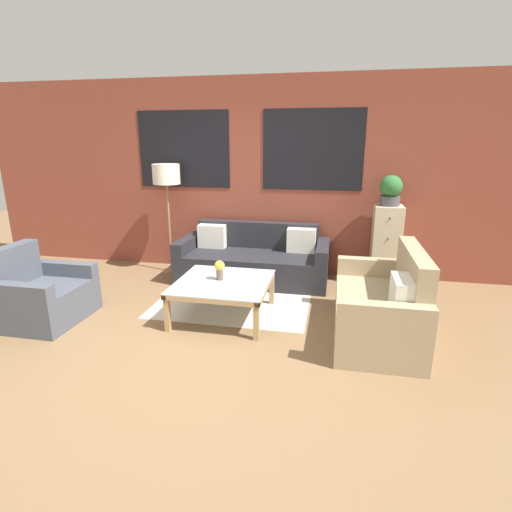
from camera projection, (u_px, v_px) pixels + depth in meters
ground_plane at (194, 342)px, 3.97m from camera, size 16.00×16.00×0.00m
wall_back_brick at (247, 177)px, 5.88m from camera, size 8.40×0.09×2.80m
rug at (236, 297)px, 5.10m from camera, size 1.86×1.66×0.00m
couch_dark at (254, 261)px, 5.69m from camera, size 2.10×0.88×0.78m
settee_vintage at (382, 308)px, 4.01m from camera, size 0.80×1.49×0.92m
armchair_corner at (42, 296)px, 4.39m from camera, size 0.80×0.89×0.84m
coffee_table at (223, 286)px, 4.45m from camera, size 1.02×1.02×0.42m
floor_lamp at (166, 179)px, 5.72m from camera, size 0.39×0.39×1.61m
drawer_cabinet at (386, 245)px, 5.48m from camera, size 0.37×0.40×1.09m
potted_plant at (391, 190)px, 5.27m from camera, size 0.29×0.29×0.40m
flower_vase at (220, 268)px, 4.44m from camera, size 0.11×0.11×0.22m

